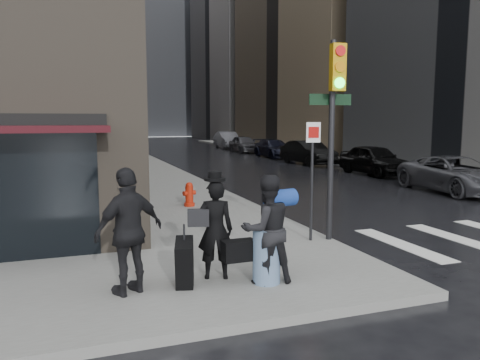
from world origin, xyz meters
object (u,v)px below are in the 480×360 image
Objects in this scene: parked_car_1 at (374,160)px; parked_car_2 at (308,153)px; parked_car_5 at (227,140)px; fire_hydrant at (189,195)px; man_greycoat at (129,231)px; parked_car_4 at (244,144)px; man_jeans at (266,229)px; parked_car_3 at (274,148)px; traffic_light at (332,113)px; man_overcoat at (209,235)px; parked_car_0 at (456,174)px.

parked_car_2 is (-0.62, 6.05, -0.02)m from parked_car_1.
parked_car_5 is (0.56, 18.16, 0.06)m from parked_car_2.
fire_hydrant is 16.23m from parked_car_2.
fire_hydrant is at bearing -135.84° from man_greycoat.
parked_car_4 is at bearing -91.13° from parked_car_5.
man_greycoat reaches higher than man_jeans.
parked_car_3 is at bearing 59.19° from fire_hydrant.
traffic_light is 0.95× the size of parked_car_2.
man_greycoat reaches higher than man_overcoat.
man_overcoat reaches higher than parked_car_3.
parked_car_3 is 6.06m from parked_car_4.
man_jeans is 0.41× the size of traffic_light.
parked_car_4 reaches higher than parked_car_0.
traffic_light is 25.21m from parked_car_3.
man_jeans reaches higher than parked_car_1.
man_jeans reaches higher than parked_car_4.
parked_car_0 is at bearing -177.25° from man_greycoat.
traffic_light reaches higher than parked_car_3.
parked_car_5 is (-0.06, 24.21, 0.04)m from parked_car_1.
man_overcoat is 4.14m from traffic_light.
parked_car_1 reaches higher than parked_car_4.
man_jeans is 39.34m from parked_car_5.
man_jeans is 0.42× the size of parked_car_4.
parked_car_4 is at bearing 66.27° from fire_hydrant.
man_overcoat reaches higher than parked_car_5.
parked_car_4 is (0.12, 12.11, -0.03)m from parked_car_2.
man_jeans is 0.38× the size of parked_car_3.
man_greycoat is at bearing 22.98° from man_overcoat.
man_jeans is at bearing -133.22° from traffic_light.
parked_car_1 reaches higher than parked_car_3.
man_jeans is at bearing -114.47° from parked_car_3.
parked_car_2 is (10.61, 12.28, 0.27)m from fire_hydrant.
parked_car_4 is at bearing 95.41° from parked_car_0.
fire_hydrant is (1.27, 6.72, -0.44)m from man_overcoat.
parked_car_1 is (11.66, 13.38, -0.27)m from man_jeans.
parked_car_2 is (-0.06, 12.11, 0.05)m from parked_car_0.
traffic_light reaches higher than parked_car_5.
man_jeans is at bearing -130.83° from parked_car_1.
parked_car_4 is (13.30, 31.29, -0.40)m from man_greycoat.
parked_car_5 is at bearing 81.71° from traffic_light.
man_greycoat is 5.20m from traffic_light.
traffic_light is 14.81m from parked_car_1.
parked_car_1 is 6.08m from parked_car_2.
parked_car_1 is 24.21m from parked_car_5.
man_overcoat reaches higher than fire_hydrant.
parked_car_1 is (13.81, 13.13, -0.35)m from man_greycoat.
man_jeans is 2.39× the size of fire_hydrant.
man_jeans is at bearing -141.00° from parked_car_0.
traffic_light is at bearing -143.18° from parked_car_0.
man_jeans is at bearing 147.85° from man_greycoat.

